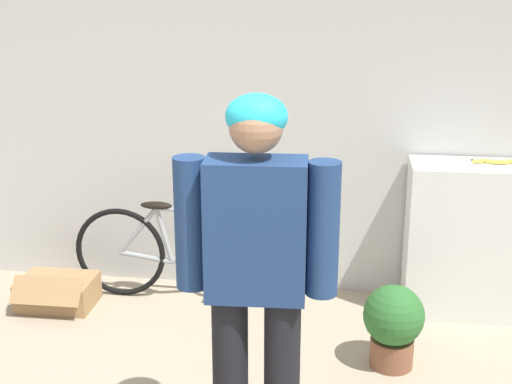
{
  "coord_description": "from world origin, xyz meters",
  "views": [
    {
      "loc": [
        0.64,
        -2.05,
        2.19
      ],
      "look_at": [
        0.27,
        0.76,
        1.3
      ],
      "focal_mm": 50.0,
      "sensor_mm": 36.0,
      "label": 1
    }
  ],
  "objects_px": {
    "bicycle": "(188,253)",
    "cardboard_box": "(58,292)",
    "potted_plant": "(393,323)",
    "banana": "(497,161)",
    "person": "(256,261)"
  },
  "relations": [
    {
      "from": "potted_plant",
      "to": "bicycle",
      "type": "bearing_deg",
      "value": 152.73
    },
    {
      "from": "bicycle",
      "to": "cardboard_box",
      "type": "relative_size",
      "value": 3.25
    },
    {
      "from": "person",
      "to": "bicycle",
      "type": "height_order",
      "value": "person"
    },
    {
      "from": "potted_plant",
      "to": "person",
      "type": "bearing_deg",
      "value": -126.83
    },
    {
      "from": "banana",
      "to": "cardboard_box",
      "type": "height_order",
      "value": "banana"
    },
    {
      "from": "person",
      "to": "potted_plant",
      "type": "relative_size",
      "value": 3.48
    },
    {
      "from": "bicycle",
      "to": "banana",
      "type": "bearing_deg",
      "value": 4.22
    },
    {
      "from": "person",
      "to": "bicycle",
      "type": "bearing_deg",
      "value": 110.44
    },
    {
      "from": "person",
      "to": "banana",
      "type": "xyz_separation_m",
      "value": [
        1.32,
        1.69,
        0.04
      ]
    },
    {
      "from": "person",
      "to": "bicycle",
      "type": "relative_size",
      "value": 1.06
    },
    {
      "from": "person",
      "to": "potted_plant",
      "type": "height_order",
      "value": "person"
    },
    {
      "from": "bicycle",
      "to": "cardboard_box",
      "type": "xyz_separation_m",
      "value": [
        -0.87,
        -0.21,
        -0.25
      ]
    },
    {
      "from": "banana",
      "to": "potted_plant",
      "type": "bearing_deg",
      "value": -128.97
    },
    {
      "from": "cardboard_box",
      "to": "person",
      "type": "bearing_deg",
      "value": -41.91
    },
    {
      "from": "person",
      "to": "bicycle",
      "type": "distance_m",
      "value": 1.84
    }
  ]
}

